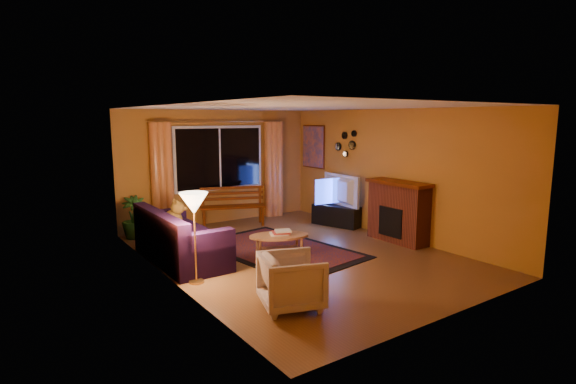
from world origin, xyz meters
TOP-DOWN VIEW (x-y plane):
  - floor at (0.00, 0.00)m, footprint 4.50×6.00m
  - ceiling at (0.00, 0.00)m, footprint 4.50×6.00m
  - wall_back at (0.00, 3.01)m, footprint 4.50×0.02m
  - wall_left at (-2.26, 0.00)m, footprint 0.02×6.00m
  - wall_right at (2.26, 0.00)m, footprint 0.02×6.00m
  - window at (0.00, 2.94)m, footprint 2.00×0.02m
  - curtain_rod at (0.00, 2.90)m, footprint 3.20×0.03m
  - curtain_left at (-1.35, 2.88)m, footprint 0.36×0.36m
  - curtain_right at (1.35, 2.88)m, footprint 0.36×0.36m
  - bench at (0.08, 2.52)m, footprint 1.45×0.88m
  - potted_plant at (-2.00, 2.67)m, footprint 0.49×0.49m
  - sofa at (-1.77, 0.84)m, footprint 0.91×2.11m
  - dog at (-1.72, 1.31)m, footprint 0.39×0.50m
  - armchair at (-1.35, -1.73)m, footprint 0.87×0.90m
  - floor_lamp at (-1.98, -0.27)m, footprint 0.28×0.28m
  - rug at (-0.13, 0.41)m, footprint 2.25×3.16m
  - coffee_table at (-0.31, 0.12)m, footprint 1.33×1.33m
  - tv_console at (1.93, 1.24)m, footprint 0.67×1.13m
  - television at (1.93, 1.24)m, footprint 0.23×1.18m
  - fireplace at (2.05, -0.40)m, footprint 0.40×1.20m
  - mirror_cluster at (2.21, 1.30)m, footprint 0.06×0.60m
  - painting at (2.22, 2.45)m, footprint 0.04×0.76m

SIDE VIEW (x-z plane):
  - floor at x=0.00m, z-range -0.02..0.00m
  - rug at x=-0.13m, z-range 0.00..0.02m
  - coffee_table at x=-0.31m, z-range 0.00..0.37m
  - bench at x=0.08m, z-range 0.00..0.42m
  - tv_console at x=1.93m, z-range 0.00..0.45m
  - armchair at x=-1.35m, z-range 0.00..0.74m
  - potted_plant at x=-2.00m, z-range 0.00..0.83m
  - sofa at x=-1.77m, z-range 0.00..0.85m
  - fireplace at x=2.05m, z-range 0.00..1.10m
  - floor_lamp at x=-1.98m, z-range 0.00..1.28m
  - dog at x=-1.72m, z-range 0.42..0.92m
  - television at x=1.93m, z-range 0.45..1.12m
  - curtain_left at x=-1.35m, z-range 0.00..2.24m
  - curtain_right at x=1.35m, z-range 0.00..2.24m
  - wall_back at x=0.00m, z-range 0.00..2.50m
  - wall_left at x=-2.26m, z-range 0.00..2.50m
  - wall_right at x=2.26m, z-range 0.00..2.50m
  - window at x=0.00m, z-range 0.80..2.10m
  - painting at x=2.22m, z-range 1.17..2.13m
  - mirror_cluster at x=2.21m, z-range 1.52..2.08m
  - curtain_rod at x=0.00m, z-range 2.23..2.27m
  - ceiling at x=0.00m, z-range 2.50..2.52m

